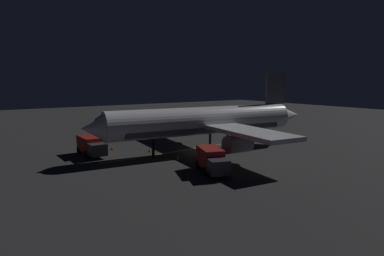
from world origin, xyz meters
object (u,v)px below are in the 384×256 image
object	(u,v)px
catering_truck	(212,161)
traffic_cone_near_left	(150,150)
traffic_cone_under_wing	(112,148)
baggage_truck	(91,146)
airliner	(208,122)
traffic_cone_near_right	(178,158)
traffic_cone_far	(191,168)
ground_crew_worker	(105,149)

from	to	relation	value
catering_truck	traffic_cone_near_left	size ratio (longest dim) A/B	11.16
traffic_cone_under_wing	baggage_truck	bearing A→B (deg)	118.68
airliner	traffic_cone_under_wing	size ratio (longest dim) A/B	61.82
catering_truck	traffic_cone_under_wing	distance (m)	17.93
airliner	baggage_truck	bearing A→B (deg)	64.75
baggage_truck	traffic_cone_near_right	xyz separation A→B (m)	(-8.59, -8.09, -1.01)
baggage_truck	traffic_cone_near_right	size ratio (longest dim) A/B	11.42
airliner	traffic_cone_near_left	size ratio (longest dim) A/B	61.82
traffic_cone_near_right	traffic_cone_far	bearing A→B (deg)	166.05
catering_truck	traffic_cone_near_right	distance (m)	6.81
catering_truck	traffic_cone_near_right	size ratio (longest dim) A/B	11.16
traffic_cone_near_left	baggage_truck	bearing A→B (deg)	72.22
traffic_cone_under_wing	ground_crew_worker	bearing A→B (deg)	145.50
baggage_truck	airliner	bearing A→B (deg)	-115.25
catering_truck	traffic_cone_near_left	bearing A→B (deg)	3.75
traffic_cone_near_right	baggage_truck	bearing A→B (deg)	43.28
catering_truck	traffic_cone_near_right	xyz separation A→B (m)	(6.73, 0.14, -1.05)
airliner	ground_crew_worker	distance (m)	14.24
traffic_cone_under_wing	airliner	bearing A→B (deg)	-129.39
traffic_cone_near_right	airliner	bearing A→B (deg)	-72.48
ground_crew_worker	traffic_cone_under_wing	world-z (taller)	ground_crew_worker
airliner	baggage_truck	xyz separation A→B (m)	(6.67, 14.15, -2.90)
catering_truck	traffic_cone_far	world-z (taller)	catering_truck
ground_crew_worker	traffic_cone_near_right	size ratio (longest dim) A/B	3.16
airliner	ground_crew_worker	bearing A→B (deg)	66.96
traffic_cone_under_wing	traffic_cone_near_left	bearing A→B (deg)	-139.06
traffic_cone_far	catering_truck	bearing A→B (deg)	-144.96
baggage_truck	ground_crew_worker	distance (m)	1.91
ground_crew_worker	traffic_cone_under_wing	xyz separation A→B (m)	(3.23, -2.22, -0.64)
airliner	catering_truck	world-z (taller)	airliner
traffic_cone_near_right	traffic_cone_near_left	bearing A→B (deg)	6.48
airliner	traffic_cone_far	distance (m)	10.65
airliner	traffic_cone_near_right	distance (m)	7.46
traffic_cone_near_right	catering_truck	bearing A→B (deg)	-178.78
traffic_cone_under_wing	traffic_cone_far	xyz separation A→B (m)	(-15.38, -3.28, 0.00)
ground_crew_worker	airliner	bearing A→B (deg)	-113.04
baggage_truck	traffic_cone_far	xyz separation A→B (m)	(-13.41, -6.89, -1.01)
airliner	catering_truck	distance (m)	10.86
airliner	baggage_truck	size ratio (longest dim) A/B	5.41
baggage_truck	traffic_cone_near_left	size ratio (longest dim) A/B	11.42
airliner	traffic_cone_near_right	xyz separation A→B (m)	(-1.91, 6.06, -3.91)
airliner	traffic_cone_near_left	world-z (taller)	airliner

